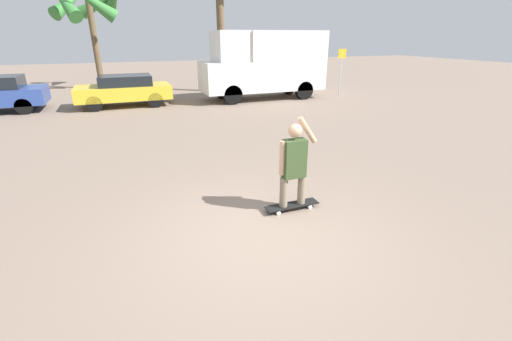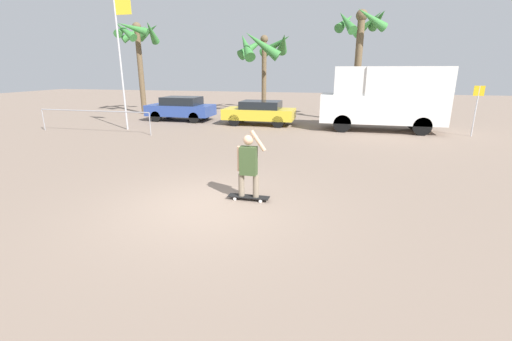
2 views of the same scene
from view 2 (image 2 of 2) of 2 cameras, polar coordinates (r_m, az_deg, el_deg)
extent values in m
plane|color=gray|center=(7.80, -8.48, -5.93)|extent=(80.00, 80.00, 0.00)
cube|color=black|center=(8.06, -1.23, -4.35)|extent=(0.98, 0.24, 0.02)
cylinder|color=white|center=(8.07, -3.54, -4.72)|extent=(0.08, 0.03, 0.08)
cylinder|color=white|center=(8.24, -3.13, -4.23)|extent=(0.08, 0.03, 0.08)
cylinder|color=white|center=(7.92, 0.76, -5.11)|extent=(0.08, 0.03, 0.08)
cylinder|color=white|center=(8.10, 1.07, -4.60)|extent=(0.08, 0.03, 0.08)
cylinder|color=gray|center=(8.01, -2.44, -2.41)|extent=(0.14, 0.14, 0.53)
cylinder|color=gray|center=(7.92, -0.03, -2.60)|extent=(0.14, 0.14, 0.53)
cube|color=#384C28|center=(7.79, -1.27, 1.63)|extent=(0.39, 0.22, 0.66)
sphere|color=tan|center=(7.68, -1.29, 5.11)|extent=(0.23, 0.23, 0.23)
cylinder|color=tan|center=(7.84, -2.84, 1.99)|extent=(0.09, 0.09, 0.58)
cylinder|color=tan|center=(7.63, 0.33, 4.97)|extent=(0.37, 0.09, 0.48)
cylinder|color=black|center=(17.34, 14.16, 7.61)|extent=(0.85, 0.28, 0.85)
cylinder|color=black|center=(19.06, 14.17, 8.37)|extent=(0.85, 0.28, 0.85)
cylinder|color=black|center=(17.74, 25.93, 6.65)|extent=(0.85, 0.28, 0.85)
cylinder|color=black|center=(19.43, 24.92, 7.50)|extent=(0.85, 0.28, 0.85)
cube|color=white|center=(18.12, 14.03, 10.14)|extent=(2.03, 2.02, 1.35)
cube|color=black|center=(18.09, 12.79, 11.08)|extent=(0.04, 1.72, 0.68)
cube|color=white|center=(18.30, 23.48, 11.42)|extent=(3.78, 2.02, 2.67)
cube|color=white|center=(18.03, 15.33, 14.28)|extent=(1.42, 1.86, 1.31)
cylinder|color=black|center=(18.74, -3.63, 8.36)|extent=(0.63, 0.22, 0.63)
cylinder|color=black|center=(20.23, -2.31, 8.98)|extent=(0.63, 0.22, 0.63)
cylinder|color=black|center=(18.18, 3.68, 8.11)|extent=(0.63, 0.22, 0.63)
cylinder|color=black|center=(19.71, 4.49, 8.75)|extent=(0.63, 0.22, 0.63)
cube|color=gold|center=(19.14, 0.53, 9.42)|extent=(3.87, 1.79, 0.57)
cube|color=black|center=(19.07, 0.82, 10.89)|extent=(2.13, 1.57, 0.42)
cylinder|color=black|center=(21.12, -16.29, 8.65)|extent=(0.62, 0.22, 0.62)
cylinder|color=black|center=(22.52, -14.26, 9.25)|extent=(0.62, 0.22, 0.62)
cylinder|color=black|center=(20.04, -10.26, 8.65)|extent=(0.62, 0.22, 0.62)
cylinder|color=black|center=(21.52, -8.53, 9.25)|extent=(0.62, 0.22, 0.62)
cube|color=#2D4793|center=(21.23, -12.43, 9.81)|extent=(3.86, 1.83, 0.63)
cube|color=black|center=(21.14, -12.28, 11.28)|extent=(2.12, 1.61, 0.47)
cylinder|color=brown|center=(21.00, 16.55, 15.66)|extent=(0.40, 0.40, 5.77)
sphere|color=brown|center=(21.19, 17.23, 23.47)|extent=(0.63, 0.63, 0.63)
cone|color=#387F38|center=(21.45, 19.73, 22.66)|extent=(0.97, 1.98, 1.11)
cone|color=#387F38|center=(21.99, 18.16, 22.20)|extent=(1.81, 1.24, 1.55)
cone|color=#387F38|center=(21.53, 14.71, 22.85)|extent=(1.26, 1.92, 1.30)
cone|color=#387F38|center=(20.69, 14.80, 22.93)|extent=(1.33, 1.83, 1.49)
cone|color=#387F38|center=(20.38, 18.66, 22.92)|extent=(1.89, 1.37, 1.32)
cylinder|color=brown|center=(25.14, 1.35, 15.42)|extent=(0.33, 0.33, 4.97)
sphere|color=brown|center=(25.22, 1.39, 21.07)|extent=(0.53, 0.53, 0.53)
cone|color=#387F38|center=(25.25, 4.54, 20.41)|extent=(1.33, 2.80, 1.58)
cone|color=#387F38|center=(26.21, 3.31, 20.16)|extent=(2.72, 1.87, 1.75)
cone|color=#387F38|center=(26.26, -0.38, 20.02)|extent=(2.30, 2.44, 1.96)
cone|color=#387F38|center=(24.81, -1.67, 20.06)|extent=(1.91, 2.55, 2.15)
cone|color=#387F38|center=(23.89, 1.01, 20.24)|extent=(2.62, 0.99, 2.10)
cylinder|color=brown|center=(25.25, -18.65, 15.35)|extent=(0.35, 0.35, 5.62)
sphere|color=brown|center=(25.39, -19.27, 21.68)|extent=(0.57, 0.57, 0.57)
cone|color=#387F38|center=(25.06, -17.03, 21.21)|extent=(0.91, 1.93, 1.50)
cone|color=#387F38|center=(25.98, -17.50, 21.20)|extent=(2.01, 1.12, 1.22)
cone|color=#387F38|center=(26.29, -19.54, 20.83)|extent=(1.78, 1.64, 1.40)
cone|color=#387F38|center=(25.71, -21.33, 20.98)|extent=(0.91, 2.02, 1.14)
cone|color=#387F38|center=(24.79, -21.04, 20.98)|extent=(1.95, 1.15, 1.43)
cone|color=#387F38|center=(24.47, -19.87, 21.46)|extent=(2.03, 1.06, 1.06)
cylinder|color=#B7B7BC|center=(18.61, -21.59, 15.88)|extent=(0.09, 0.09, 6.22)
cube|color=yellow|center=(18.56, -21.27, 24.08)|extent=(0.81, 0.02, 0.67)
cylinder|color=#B7B7BC|center=(18.53, 32.72, 8.28)|extent=(0.06, 0.06, 2.26)
cube|color=gold|center=(18.45, 33.18, 11.06)|extent=(0.44, 0.02, 0.44)
cylinder|color=#99999E|center=(18.32, -25.51, 8.95)|extent=(5.94, 0.05, 0.05)
cylinder|color=#99999E|center=(20.36, -31.91, 7.18)|extent=(0.04, 0.04, 1.05)
cylinder|color=#99999E|center=(16.69, -17.25, 7.39)|extent=(0.04, 0.04, 1.05)
camera|label=1|loc=(5.17, -48.45, 10.20)|focal=24.00mm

